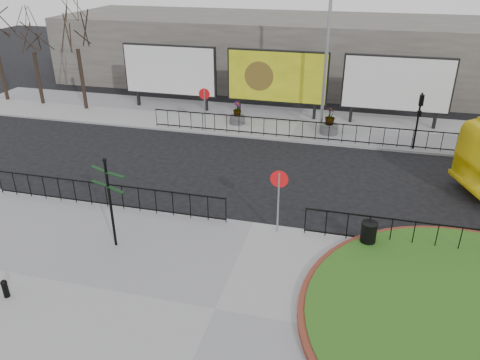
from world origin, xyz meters
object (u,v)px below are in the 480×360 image
(fingerpost_sign, at_px, (109,194))
(bollard, at_px, (5,288))
(lamp_post, at_px, (327,48))
(litter_bin, at_px, (368,235))
(planter_a, at_px, (237,116))
(planter_b, at_px, (329,124))
(billboard_mid, at_px, (277,77))

(fingerpost_sign, relative_size, bollard, 5.53)
(lamp_post, relative_size, fingerpost_sign, 2.76)
(fingerpost_sign, distance_m, litter_bin, 9.00)
(planter_a, height_order, planter_b, planter_b)
(fingerpost_sign, height_order, bollard, fingerpost_sign)
(lamp_post, distance_m, planter_b, 4.20)
(planter_a, bearing_deg, fingerpost_sign, -93.64)
(lamp_post, bearing_deg, litter_bin, -76.74)
(billboard_mid, xyz_separation_m, fingerpost_sign, (-2.87, -15.66, -0.46))
(billboard_mid, relative_size, planter_b, 4.03)
(planter_b, bearing_deg, lamp_post, 141.76)
(billboard_mid, distance_m, planter_a, 3.46)
(bollard, distance_m, planter_a, 17.24)
(billboard_mid, height_order, bollard, billboard_mid)
(fingerpost_sign, distance_m, bollard, 4.17)
(billboard_mid, distance_m, fingerpost_sign, 15.93)
(lamp_post, xyz_separation_m, planter_a, (-5.01, -0.00, -4.24))
(billboard_mid, xyz_separation_m, litter_bin, (5.74, -13.57, -2.00))
(lamp_post, bearing_deg, planter_b, -38.24)
(billboard_mid, xyz_separation_m, planter_b, (3.50, -2.36, -1.93))
(fingerpost_sign, bearing_deg, lamp_post, 91.27)
(lamp_post, relative_size, planter_a, 6.88)
(fingerpost_sign, distance_m, planter_a, 13.81)
(lamp_post, bearing_deg, bollard, -114.44)
(billboard_mid, relative_size, fingerpost_sign, 1.85)
(lamp_post, bearing_deg, planter_a, -180.00)
(lamp_post, relative_size, planter_b, 6.00)
(billboard_mid, distance_m, litter_bin, 14.87)
(planter_b, bearing_deg, litter_bin, -78.70)
(fingerpost_sign, height_order, planter_a, fingerpost_sign)
(fingerpost_sign, bearing_deg, litter_bin, 38.17)
(litter_bin, xyz_separation_m, planter_a, (-7.74, 11.60, -0.02))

